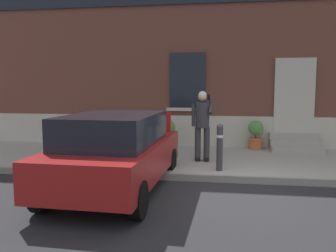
# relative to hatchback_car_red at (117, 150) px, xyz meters

# --- Properties ---
(ground_plane) EXTENTS (80.00, 80.00, 0.00)m
(ground_plane) POSITION_rel_hatchback_car_red_xyz_m (2.21, -0.03, -0.79)
(ground_plane) COLOR #232326
(sidewalk) EXTENTS (24.00, 3.60, 0.15)m
(sidewalk) POSITION_rel_hatchback_car_red_xyz_m (2.21, 2.77, -0.71)
(sidewalk) COLOR #99968E
(sidewalk) RESTS_ON ground
(curb_edge) EXTENTS (24.00, 0.12, 0.15)m
(curb_edge) POSITION_rel_hatchback_car_red_xyz_m (2.21, 0.91, -0.71)
(curb_edge) COLOR gray
(curb_edge) RESTS_ON ground
(building_facade) EXTENTS (24.00, 1.52, 7.50)m
(building_facade) POSITION_rel_hatchback_car_red_xyz_m (2.21, 5.26, 2.94)
(building_facade) COLOR brown
(building_facade) RESTS_ON ground
(entrance_stoop) EXTENTS (1.42, 0.96, 0.48)m
(entrance_stoop) POSITION_rel_hatchback_car_red_xyz_m (4.11, 4.20, -0.45)
(entrance_stoop) COLOR #9E998E
(entrance_stoop) RESTS_ON sidewalk
(hatchback_car_red) EXTENTS (1.89, 4.11, 1.50)m
(hatchback_car_red) POSITION_rel_hatchback_car_red_xyz_m (0.00, 0.00, 0.00)
(hatchback_car_red) COLOR maroon
(hatchback_car_red) RESTS_ON ground
(bollard_near_person) EXTENTS (0.15, 0.15, 1.04)m
(bollard_near_person) POSITION_rel_hatchback_car_red_xyz_m (1.95, 1.32, -0.08)
(bollard_near_person) COLOR #333338
(bollard_near_person) RESTS_ON sidewalk
(bollard_far_left) EXTENTS (0.15, 0.15, 1.04)m
(bollard_far_left) POSITION_rel_hatchback_car_red_xyz_m (-1.29, 1.32, -0.08)
(bollard_far_left) COLOR #333338
(bollard_far_left) RESTS_ON sidewalk
(person_on_phone) EXTENTS (0.51, 0.47, 1.75)m
(person_on_phone) POSITION_rel_hatchback_car_red_xyz_m (1.51, 2.24, 0.36)
(person_on_phone) COLOR #2D2D33
(person_on_phone) RESTS_ON sidewalk
(planter_olive) EXTENTS (0.44, 0.44, 0.86)m
(planter_olive) POSITION_rel_hatchback_car_red_xyz_m (-2.21, 4.17, -0.18)
(planter_olive) COLOR #606B38
(planter_olive) RESTS_ON sidewalk
(planter_cream) EXTENTS (0.44, 0.44, 0.86)m
(planter_cream) POSITION_rel_hatchback_car_red_xyz_m (0.39, 3.98, -0.18)
(planter_cream) COLOR beige
(planter_cream) RESTS_ON sidewalk
(planter_terracotta) EXTENTS (0.44, 0.44, 0.86)m
(planter_terracotta) POSITION_rel_hatchback_car_red_xyz_m (2.99, 4.17, -0.18)
(planter_terracotta) COLOR #B25B38
(planter_terracotta) RESTS_ON sidewalk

